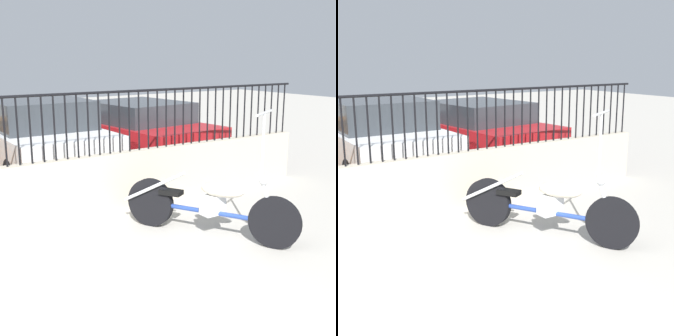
% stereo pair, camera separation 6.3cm
% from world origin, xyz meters
% --- Properties ---
extents(ground_plane, '(40.00, 40.00, 0.00)m').
position_xyz_m(ground_plane, '(0.00, 0.00, 0.00)').
color(ground_plane, '#ADA89E').
extents(low_wall, '(9.82, 0.18, 0.82)m').
position_xyz_m(low_wall, '(0.00, 2.45, 0.41)').
color(low_wall, '#B2A893').
rests_on(low_wall, ground_plane).
extents(fence_railing, '(9.82, 0.04, 0.88)m').
position_xyz_m(fence_railing, '(0.00, 2.45, 1.38)').
color(fence_railing, black).
rests_on(fence_railing, low_wall).
extents(motorcycle_blue, '(1.20, 2.08, 1.57)m').
position_xyz_m(motorcycle_blue, '(1.81, 0.95, 0.40)').
color(motorcycle_blue, black).
rests_on(motorcycle_blue, ground_plane).
extents(car_white, '(1.73, 3.99, 1.43)m').
position_xyz_m(car_white, '(1.11, 4.92, 0.71)').
color(car_white, black).
rests_on(car_white, ground_plane).
extents(car_red, '(2.21, 4.15, 1.24)m').
position_xyz_m(car_red, '(3.36, 5.22, 0.64)').
color(car_red, black).
rests_on(car_red, ground_plane).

